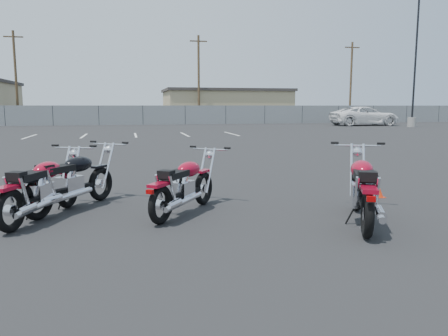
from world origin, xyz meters
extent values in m
plane|color=black|center=(0.00, 0.00, 0.00)|extent=(120.00, 120.00, 0.00)
torus|color=black|center=(-2.53, 0.83, 0.31)|extent=(0.35, 0.62, 0.62)
cylinder|color=silver|center=(-2.53, 0.83, 0.31)|extent=(0.16, 0.19, 0.17)
torus|color=black|center=(-3.11, -0.56, 0.31)|extent=(0.35, 0.62, 0.62)
cylinder|color=silver|center=(-3.11, -0.56, 0.31)|extent=(0.16, 0.19, 0.17)
cube|color=black|center=(-2.82, 0.14, 0.35)|extent=(0.52, 1.05, 0.06)
cube|color=silver|center=(-2.84, 0.09, 0.42)|extent=(0.42, 0.48, 0.31)
cylinder|color=silver|center=(-2.84, 0.09, 0.60)|extent=(0.29, 0.32, 0.28)
ellipsoid|color=maroon|center=(-2.75, 0.31, 0.75)|extent=(0.53, 0.68, 0.27)
cube|color=black|center=(-2.94, -0.15, 0.73)|extent=(0.47, 0.63, 0.10)
cube|color=black|center=(-3.04, -0.39, 0.77)|extent=(0.28, 0.26, 0.12)
cube|color=maroon|center=(-3.12, -0.58, 0.64)|extent=(0.34, 0.48, 0.05)
cube|color=maroon|center=(-2.53, 0.83, 0.64)|extent=(0.26, 0.38, 0.04)
cylinder|color=silver|center=(-2.94, -0.46, 0.57)|extent=(0.12, 0.20, 0.41)
cylinder|color=silver|center=(-3.17, -0.37, 0.57)|extent=(0.12, 0.20, 0.41)
cylinder|color=silver|center=(-2.79, -0.22, 0.29)|extent=(0.53, 1.09, 0.13)
cylinder|color=silver|center=(-2.92, -0.52, 0.31)|extent=(0.26, 0.39, 0.14)
cylinder|color=silver|center=(-2.39, 0.91, 0.65)|extent=(0.20, 0.40, 0.82)
cylinder|color=silver|center=(-2.57, 0.98, 0.65)|extent=(0.20, 0.40, 0.82)
sphere|color=silver|center=(-2.42, 1.10, 0.92)|extent=(0.22, 0.22, 0.17)
cylinder|color=silver|center=(-2.41, 1.12, 1.02)|extent=(0.68, 0.31, 0.03)
cylinder|color=black|center=(-2.08, 0.96, 1.06)|extent=(0.13, 0.08, 0.04)
cylinder|color=black|center=(-2.75, 1.24, 1.06)|extent=(0.13, 0.08, 0.04)
cylinder|color=black|center=(-3.00, 0.10, 0.16)|extent=(0.16, 0.09, 0.31)
torus|color=black|center=(-2.00, 1.33, 0.32)|extent=(0.46, 0.59, 0.63)
cylinder|color=silver|center=(-2.00, 1.33, 0.32)|extent=(0.18, 0.20, 0.17)
torus|color=black|center=(-2.87, 0.08, 0.32)|extent=(0.46, 0.59, 0.63)
cylinder|color=silver|center=(-2.87, 0.08, 0.32)|extent=(0.18, 0.20, 0.17)
cube|color=black|center=(-2.44, 0.71, 0.36)|extent=(0.72, 0.97, 0.06)
cube|color=silver|center=(-2.47, 0.66, 0.42)|extent=(0.47, 0.50, 0.32)
cylinder|color=silver|center=(-2.47, 0.66, 0.61)|extent=(0.32, 0.34, 0.28)
ellipsoid|color=black|center=(-2.33, 0.86, 0.76)|extent=(0.61, 0.69, 0.27)
cube|color=black|center=(-2.62, 0.45, 0.74)|extent=(0.56, 0.63, 0.11)
cube|color=black|center=(-2.77, 0.23, 0.78)|extent=(0.30, 0.29, 0.13)
cube|color=black|center=(-2.89, 0.06, 0.65)|extent=(0.41, 0.47, 0.05)
cube|color=black|center=(-2.00, 1.33, 0.65)|extent=(0.32, 0.37, 0.04)
cylinder|color=silver|center=(-2.68, 0.14, 0.58)|extent=(0.15, 0.19, 0.41)
cylinder|color=silver|center=(-2.89, 0.28, 0.58)|extent=(0.15, 0.19, 0.41)
cylinder|color=silver|center=(-2.48, 0.35, 0.30)|extent=(0.74, 1.01, 0.14)
cylinder|color=silver|center=(-2.67, 0.07, 0.32)|extent=(0.32, 0.38, 0.14)
cylinder|color=silver|center=(-1.85, 1.38, 0.65)|extent=(0.28, 0.37, 0.83)
cylinder|color=silver|center=(-2.01, 1.49, 0.65)|extent=(0.28, 0.37, 0.83)
sphere|color=silver|center=(-1.83, 1.58, 0.93)|extent=(0.23, 0.23, 0.17)
cylinder|color=silver|center=(-1.82, 1.59, 1.03)|extent=(0.62, 0.45, 0.03)
cylinder|color=black|center=(-1.53, 1.37, 1.08)|extent=(0.13, 0.10, 0.04)
cylinder|color=black|center=(-2.14, 1.79, 1.08)|extent=(0.13, 0.10, 0.04)
cylinder|color=black|center=(-2.62, 0.70, 0.16)|extent=(0.15, 0.12, 0.32)
cube|color=#990505|center=(-3.04, -0.16, 0.58)|extent=(0.12, 0.11, 0.06)
torus|color=black|center=(-0.18, 0.58, 0.30)|extent=(0.44, 0.54, 0.60)
cylinder|color=silver|center=(-0.18, 0.58, 0.30)|extent=(0.17, 0.19, 0.16)
torus|color=black|center=(-1.03, -0.58, 0.30)|extent=(0.44, 0.54, 0.60)
cylinder|color=silver|center=(-1.03, -0.58, 0.30)|extent=(0.17, 0.19, 0.16)
cube|color=black|center=(-0.61, 0.00, 0.34)|extent=(0.69, 0.90, 0.06)
cube|color=silver|center=(-0.64, -0.04, 0.40)|extent=(0.45, 0.47, 0.30)
cylinder|color=silver|center=(-0.64, -0.04, 0.58)|extent=(0.31, 0.32, 0.26)
ellipsoid|color=maroon|center=(-0.50, 0.14, 0.71)|extent=(0.58, 0.64, 0.25)
cube|color=black|center=(-0.78, -0.24, 0.69)|extent=(0.53, 0.59, 0.10)
cube|color=black|center=(-0.93, -0.44, 0.73)|extent=(0.28, 0.27, 0.12)
cube|color=maroon|center=(-1.04, -0.60, 0.61)|extent=(0.39, 0.44, 0.05)
cube|color=maroon|center=(-0.18, 0.58, 0.61)|extent=(0.30, 0.35, 0.04)
cylinder|color=silver|center=(-0.85, -0.53, 0.55)|extent=(0.15, 0.18, 0.39)
cylinder|color=silver|center=(-1.04, -0.39, 0.55)|extent=(0.15, 0.18, 0.39)
cylinder|color=silver|center=(-0.66, -0.34, 0.28)|extent=(0.72, 0.94, 0.13)
cylinder|color=silver|center=(-0.84, -0.59, 0.30)|extent=(0.30, 0.35, 0.13)
cylinder|color=silver|center=(-0.04, 0.62, 0.61)|extent=(0.27, 0.35, 0.78)
cylinder|color=silver|center=(-0.19, 0.73, 0.61)|extent=(0.27, 0.35, 0.78)
sphere|color=silver|center=(-0.02, 0.80, 0.87)|extent=(0.22, 0.22, 0.16)
cylinder|color=silver|center=(-0.01, 0.82, 0.97)|extent=(0.58, 0.43, 0.03)
cylinder|color=black|center=(0.26, 0.60, 1.01)|extent=(0.12, 0.10, 0.04)
cylinder|color=black|center=(-0.30, 1.01, 1.01)|extent=(0.12, 0.10, 0.04)
cylinder|color=black|center=(-0.78, 0.00, 0.15)|extent=(0.14, 0.11, 0.30)
cube|color=#990505|center=(-1.20, -0.81, 0.55)|extent=(0.12, 0.11, 0.06)
torus|color=black|center=(2.27, -0.44, 0.33)|extent=(0.39, 0.65, 0.66)
cylinder|color=silver|center=(2.27, -0.44, 0.33)|extent=(0.17, 0.21, 0.18)
torus|color=black|center=(1.60, -1.89, 0.33)|extent=(0.39, 0.65, 0.66)
cylinder|color=silver|center=(1.60, -1.89, 0.33)|extent=(0.17, 0.21, 0.18)
cube|color=black|center=(1.94, -1.17, 0.37)|extent=(0.58, 1.10, 0.07)
cube|color=silver|center=(1.91, -1.22, 0.44)|extent=(0.45, 0.51, 0.33)
cylinder|color=silver|center=(1.91, -1.22, 0.64)|extent=(0.31, 0.34, 0.29)
ellipsoid|color=maroon|center=(2.02, -0.99, 0.79)|extent=(0.57, 0.72, 0.28)
cube|color=black|center=(1.80, -1.47, 0.77)|extent=(0.51, 0.67, 0.11)
cube|color=black|center=(1.68, -1.72, 0.81)|extent=(0.30, 0.28, 0.13)
cube|color=maroon|center=(1.59, -1.91, 0.68)|extent=(0.37, 0.50, 0.06)
cube|color=maroon|center=(2.27, -0.44, 0.68)|extent=(0.29, 0.40, 0.04)
cylinder|color=silver|center=(1.79, -1.80, 0.61)|extent=(0.13, 0.21, 0.43)
cylinder|color=silver|center=(1.55, -1.69, 0.61)|extent=(0.13, 0.21, 0.43)
cylinder|color=silver|center=(1.96, -1.54, 0.31)|extent=(0.60, 1.14, 0.14)
cylinder|color=silver|center=(1.81, -1.86, 0.33)|extent=(0.28, 0.41, 0.15)
cylinder|color=silver|center=(2.42, -0.36, 0.68)|extent=(0.23, 0.42, 0.87)
cylinder|color=silver|center=(2.24, -0.28, 0.68)|extent=(0.23, 0.42, 0.87)
sphere|color=silver|center=(2.40, -0.16, 0.97)|extent=(0.23, 0.23, 0.18)
cylinder|color=silver|center=(2.41, -0.14, 1.08)|extent=(0.71, 0.35, 0.03)
cylinder|color=black|center=(2.75, -0.32, 1.12)|extent=(0.14, 0.09, 0.04)
cylinder|color=black|center=(2.05, 0.00, 1.12)|extent=(0.14, 0.09, 0.04)
cylinder|color=black|center=(1.75, -1.20, 0.17)|extent=(0.17, 0.10, 0.33)
cube|color=#990505|center=(1.48, -2.17, 0.61)|extent=(0.13, 0.11, 0.07)
cone|color=red|center=(3.24, 0.49, 0.15)|extent=(0.22, 0.22, 0.27)
cube|color=red|center=(3.24, 0.49, 0.00)|extent=(0.24, 0.24, 0.01)
cylinder|color=gray|center=(21.97, 25.62, 0.40)|extent=(0.70, 0.70, 0.80)
cylinder|color=black|center=(21.97, 25.62, 5.66)|extent=(0.16, 0.16, 9.71)
cube|color=slate|center=(0.00, 35.00, 0.90)|extent=(80.00, 0.04, 1.80)
cylinder|color=black|center=(-12.00, 35.00, 0.90)|extent=(0.06, 0.06, 1.80)
cylinder|color=black|center=(-8.00, 35.00, 0.90)|extent=(0.06, 0.06, 1.80)
cylinder|color=black|center=(-4.00, 35.00, 0.90)|extent=(0.06, 0.06, 1.80)
cylinder|color=black|center=(0.00, 35.00, 0.90)|extent=(0.06, 0.06, 1.80)
cylinder|color=black|center=(4.00, 35.00, 0.90)|extent=(0.06, 0.06, 1.80)
cylinder|color=black|center=(8.00, 35.00, 0.90)|extent=(0.06, 0.06, 1.80)
cylinder|color=black|center=(12.00, 35.00, 0.90)|extent=(0.06, 0.06, 1.80)
cylinder|color=black|center=(16.00, 35.00, 0.90)|extent=(0.06, 0.06, 1.80)
cylinder|color=black|center=(20.00, 35.00, 0.90)|extent=(0.06, 0.06, 1.80)
cylinder|color=black|center=(24.00, 35.00, 0.90)|extent=(0.06, 0.06, 1.80)
cylinder|color=black|center=(28.00, 35.00, 0.90)|extent=(0.06, 0.06, 1.80)
cylinder|color=black|center=(32.00, 35.00, 0.90)|extent=(0.06, 0.06, 1.80)
cube|color=tan|center=(10.00, 44.00, 1.70)|extent=(14.00, 9.00, 3.40)
cube|color=#3C3632|center=(10.00, 44.00, 3.55)|extent=(14.40, 9.40, 0.30)
cylinder|color=#453320|center=(-12.00, 40.00, 4.50)|extent=(0.24, 0.24, 9.00)
cube|color=#453320|center=(-12.00, 40.00, 8.40)|extent=(1.80, 0.12, 0.12)
cylinder|color=#453320|center=(6.00, 39.00, 4.50)|extent=(0.24, 0.24, 9.00)
cube|color=#453320|center=(6.00, 39.00, 8.40)|extent=(1.80, 0.12, 0.12)
cylinder|color=#453320|center=(24.00, 40.00, 4.50)|extent=(0.24, 0.24, 9.00)
cube|color=#453320|center=(24.00, 40.00, 8.40)|extent=(1.80, 0.12, 0.12)
cube|color=silver|center=(-7.00, 20.00, 0.00)|extent=(0.12, 4.00, 0.01)
cube|color=silver|center=(-4.00, 20.00, 0.00)|extent=(0.12, 4.00, 0.01)
cube|color=silver|center=(-1.00, 20.00, 0.00)|extent=(0.12, 4.00, 0.01)
cube|color=silver|center=(2.00, 20.00, 0.00)|extent=(0.12, 4.00, 0.01)
cube|color=silver|center=(5.00, 20.00, 0.00)|extent=(0.12, 4.00, 0.01)
imported|color=white|center=(19.61, 29.15, 1.34)|extent=(2.96, 7.10, 2.68)
camera|label=1|loc=(-1.48, -7.00, 1.76)|focal=35.00mm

